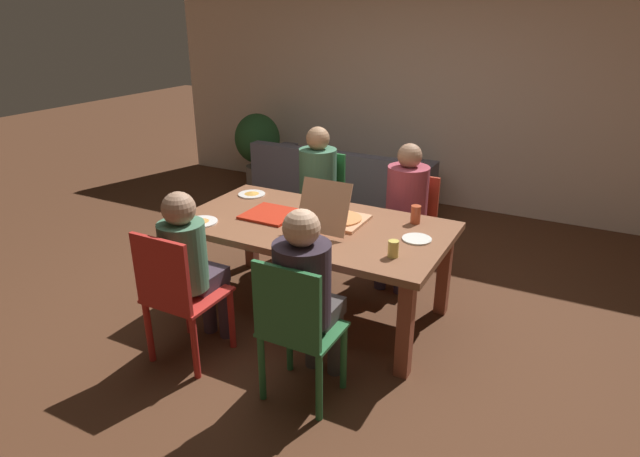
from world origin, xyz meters
name	(u,v)px	position (x,y,z in m)	size (l,w,h in m)	color
ground_plane	(314,310)	(0.00, 0.00, 0.00)	(20.00, 20.00, 0.00)	#52301D
back_wall	(436,90)	(0.00, 3.00, 1.35)	(7.21, 0.12, 2.70)	beige
dining_table	(314,234)	(0.00, 0.00, 0.65)	(2.00, 1.09, 0.74)	brown
chair_0	(409,221)	(0.41, 0.99, 0.49)	(0.46, 0.44, 0.88)	#A93622
person_0	(405,202)	(0.41, 0.85, 0.71)	(0.35, 0.54, 1.20)	#332C45
chair_1	(177,295)	(-0.47, -0.99, 0.51)	(0.46, 0.45, 0.95)	red
person_1	(190,260)	(-0.47, -0.84, 0.70)	(0.30, 0.48, 1.18)	#3F2F3B
chair_2	(295,328)	(0.41, -0.99, 0.52)	(0.45, 0.38, 0.95)	#286737
person_2	(306,287)	(0.41, -0.85, 0.72)	(0.34, 0.49, 1.22)	#433D3B
chair_3	(323,199)	(-0.47, 1.04, 0.54)	(0.38, 0.42, 0.97)	#256B34
person_3	(315,184)	(-0.47, 0.89, 0.73)	(0.35, 0.56, 1.25)	#402C48
pizza_box_0	(337,217)	(0.16, 0.07, 0.80)	(0.38, 0.52, 0.38)	tan
pizza_box_1	(271,214)	(-0.37, -0.01, 0.75)	(0.38, 0.38, 0.02)	#B52613
plate_0	(417,239)	(0.78, 0.06, 0.75)	(0.20, 0.20, 0.01)	white
plate_1	(201,221)	(-0.75, -0.38, 0.75)	(0.25, 0.25, 0.03)	white
plate_2	(252,194)	(-0.78, 0.33, 0.75)	(0.23, 0.23, 0.03)	white
drinking_glass_0	(393,249)	(0.73, -0.27, 0.80)	(0.07, 0.07, 0.11)	#DBC359
drinking_glass_1	(416,215)	(0.67, 0.36, 0.81)	(0.07, 0.07, 0.14)	#BB4B2D
couch	(342,186)	(-0.83, 2.23, 0.28)	(2.07, 0.80, 0.76)	slate
potted_plant	(258,144)	(-2.13, 2.40, 0.60)	(0.58, 0.58, 0.99)	gray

